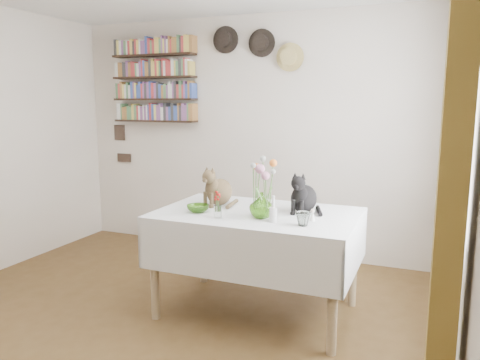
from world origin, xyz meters
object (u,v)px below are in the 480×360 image
at_px(dining_table, 257,237).
at_px(tabby_cat, 219,185).
at_px(black_cat, 304,191).
at_px(flower_vase, 262,205).
at_px(bookshelf_unit, 154,81).

distance_m(dining_table, tabby_cat, 0.54).
xyz_separation_m(tabby_cat, black_cat, (0.69, 0.01, -0.00)).
distance_m(tabby_cat, flower_vase, 0.55).
bearing_deg(tabby_cat, dining_table, -1.20).
relative_size(tabby_cat, bookshelf_unit, 0.32).
bearing_deg(bookshelf_unit, black_cat, -30.43).
relative_size(dining_table, tabby_cat, 4.62).
relative_size(dining_table, bookshelf_unit, 1.49).
xyz_separation_m(tabby_cat, bookshelf_unit, (-1.35, 1.21, 0.88)).
height_order(flower_vase, bookshelf_unit, bookshelf_unit).
distance_m(dining_table, black_cat, 0.50).
height_order(black_cat, flower_vase, black_cat).
relative_size(black_cat, flower_vase, 1.73).
bearing_deg(black_cat, tabby_cat, -172.46).
height_order(tabby_cat, bookshelf_unit, bookshelf_unit).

